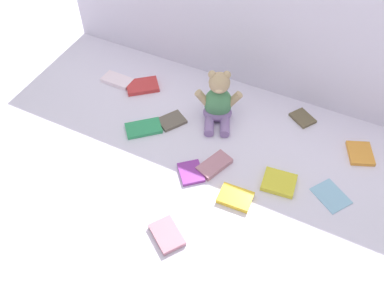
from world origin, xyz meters
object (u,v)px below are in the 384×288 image
at_px(book_case_4, 279,182).
at_px(book_case_6, 191,173).
at_px(book_case_9, 235,197).
at_px(teddy_bear, 218,102).
at_px(book_case_2, 142,86).
at_px(book_case_5, 144,128).
at_px(book_case_0, 360,153).
at_px(book_case_7, 117,80).
at_px(book_case_8, 214,165).
at_px(book_case_1, 303,118).
at_px(book_case_3, 172,121).
at_px(book_case_10, 331,195).
at_px(book_case_11, 167,235).

xyz_separation_m(book_case_4, book_case_6, (-0.30, -0.10, -0.00)).
xyz_separation_m(book_case_6, book_case_9, (0.19, -0.03, 0.00)).
bearing_deg(teddy_bear, book_case_2, 153.31).
relative_size(book_case_4, book_case_5, 0.82).
xyz_separation_m(book_case_0, book_case_7, (-1.05, -0.05, 0.00)).
height_order(book_case_4, book_case_8, book_case_8).
bearing_deg(book_case_1, book_case_4, -143.97).
bearing_deg(book_case_9, book_case_1, 165.74).
relative_size(book_case_1, book_case_3, 0.90).
xyz_separation_m(book_case_2, book_case_8, (0.47, -0.26, 0.00)).
distance_m(book_case_3, book_case_9, 0.44).
bearing_deg(book_case_7, book_case_8, 68.48).
xyz_separation_m(book_case_8, book_case_10, (0.42, 0.06, -0.01)).
height_order(book_case_0, book_case_11, book_case_11).
bearing_deg(book_case_0, teddy_bear, -16.44).
bearing_deg(book_case_7, book_case_6, 60.33).
height_order(book_case_8, book_case_10, book_case_8).
height_order(teddy_bear, book_case_2, teddy_bear).
height_order(teddy_bear, book_case_9, teddy_bear).
distance_m(book_case_0, book_case_6, 0.64).
xyz_separation_m(book_case_1, book_case_6, (-0.28, -0.45, 0.00)).
xyz_separation_m(book_case_3, book_case_7, (-0.33, 0.11, 0.00)).
height_order(book_case_3, book_case_4, book_case_4).
bearing_deg(book_case_4, book_case_3, -108.62).
distance_m(book_case_2, book_case_9, 0.69).
relative_size(book_case_0, book_case_3, 1.09).
height_order(book_case_5, book_case_9, book_case_9).
bearing_deg(book_case_5, book_case_4, -133.46).
xyz_separation_m(book_case_0, book_case_8, (-0.47, -0.30, 0.00)).
xyz_separation_m(book_case_4, book_case_8, (-0.24, -0.03, 0.00)).
height_order(book_case_3, book_case_10, book_case_3).
height_order(book_case_6, book_case_8, book_case_8).
height_order(book_case_4, book_case_6, book_case_4).
height_order(book_case_2, book_case_11, book_case_11).
xyz_separation_m(book_case_2, book_case_3, (0.22, -0.13, -0.00)).
bearing_deg(book_case_2, book_case_0, 52.51).
bearing_deg(book_case_6, book_case_3, -88.04).
bearing_deg(book_case_0, book_case_6, 12.16).
distance_m(book_case_7, book_case_11, 0.81).
bearing_deg(teddy_bear, book_case_4, -54.95).
bearing_deg(book_case_0, book_case_2, -20.31).
distance_m(book_case_2, book_case_5, 0.26).
xyz_separation_m(teddy_bear, book_case_7, (-0.49, 0.01, -0.08)).
height_order(book_case_1, book_case_3, same).
xyz_separation_m(book_case_7, book_case_9, (0.71, -0.34, 0.00)).
height_order(book_case_5, book_case_11, book_case_11).
bearing_deg(book_case_8, book_case_5, -167.06).
xyz_separation_m(book_case_1, book_case_5, (-0.55, -0.34, 0.00)).
bearing_deg(book_case_1, book_case_5, 154.77).
xyz_separation_m(book_case_10, book_case_11, (-0.43, -0.39, 0.00)).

